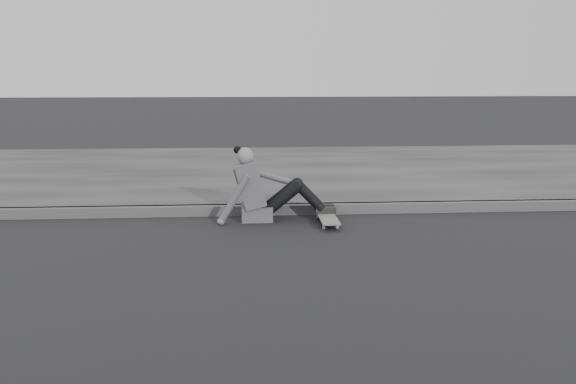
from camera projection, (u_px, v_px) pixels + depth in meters
name	position (u px, v px, depth m)	size (l,w,h in m)	color
ground	(333.00, 281.00, 5.35)	(80.00, 80.00, 0.00)	black
curb	(304.00, 209.00, 7.87)	(24.00, 0.16, 0.12)	#484848
sidewalk	(287.00, 171.00, 10.83)	(24.00, 6.00, 0.12)	#363636
skateboard	(327.00, 218.00, 7.35)	(0.20, 0.78, 0.09)	gray
seated_woman	(262.00, 190.00, 7.48)	(1.38, 0.46, 0.88)	#515153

